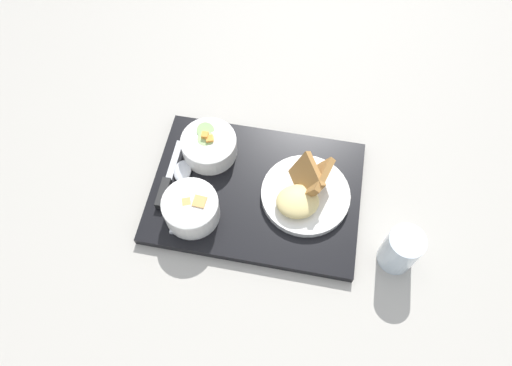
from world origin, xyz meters
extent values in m
plane|color=#ADA89E|center=(0.00, 0.00, 0.00)|extent=(4.00, 4.00, 0.00)
cube|color=black|center=(0.00, 0.00, 0.01)|extent=(0.47, 0.36, 0.02)
cylinder|color=white|center=(-0.11, 0.08, 0.04)|extent=(0.12, 0.12, 0.05)
torus|color=white|center=(-0.11, 0.08, 0.07)|extent=(0.12, 0.12, 0.01)
cylinder|color=#9EC67A|center=(-0.12, 0.09, 0.07)|extent=(0.05, 0.05, 0.01)
cylinder|color=#9EC67A|center=(-0.13, 0.11, 0.06)|extent=(0.04, 0.04, 0.01)
cylinder|color=#9EC67A|center=(-0.12, 0.11, 0.07)|extent=(0.04, 0.05, 0.02)
cylinder|color=#9EC67A|center=(-0.11, 0.09, 0.06)|extent=(0.05, 0.05, 0.01)
cube|color=orange|center=(-0.11, 0.09, 0.07)|extent=(0.02, 0.02, 0.01)
cube|color=orange|center=(-0.12, 0.09, 0.07)|extent=(0.01, 0.01, 0.01)
cylinder|color=white|center=(-0.13, -0.07, 0.05)|extent=(0.11, 0.11, 0.06)
torus|color=white|center=(-0.13, -0.07, 0.08)|extent=(0.12, 0.12, 0.01)
cylinder|color=#C67F3D|center=(-0.13, -0.07, 0.06)|extent=(0.10, 0.10, 0.04)
cube|color=#E5A356|center=(-0.13, -0.07, 0.07)|extent=(0.02, 0.02, 0.01)
cube|color=#E5A356|center=(-0.11, -0.07, 0.07)|extent=(0.03, 0.03, 0.02)
cylinder|color=white|center=(0.11, -0.01, 0.03)|extent=(0.19, 0.19, 0.02)
ellipsoid|color=#E5CC7F|center=(0.09, -0.04, 0.05)|extent=(0.10, 0.10, 0.03)
cube|color=#A37038|center=(0.12, 0.01, 0.06)|extent=(0.08, 0.10, 0.08)
cube|color=#A37038|center=(0.10, 0.01, 0.06)|extent=(0.08, 0.10, 0.08)
cube|color=silver|center=(-0.19, 0.05, 0.02)|extent=(0.02, 0.11, 0.00)
cube|color=black|center=(-0.19, -0.03, 0.03)|extent=(0.02, 0.07, 0.02)
ellipsoid|color=silver|center=(-0.16, 0.03, 0.03)|extent=(0.04, 0.06, 0.01)
cube|color=silver|center=(-0.16, -0.06, 0.02)|extent=(0.01, 0.12, 0.01)
cylinder|color=silver|center=(0.29, -0.12, 0.05)|extent=(0.07, 0.07, 0.10)
cylinder|color=silver|center=(0.29, -0.12, 0.03)|extent=(0.06, 0.06, 0.06)
camera|label=1|loc=(0.04, -0.45, 0.89)|focal=32.00mm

